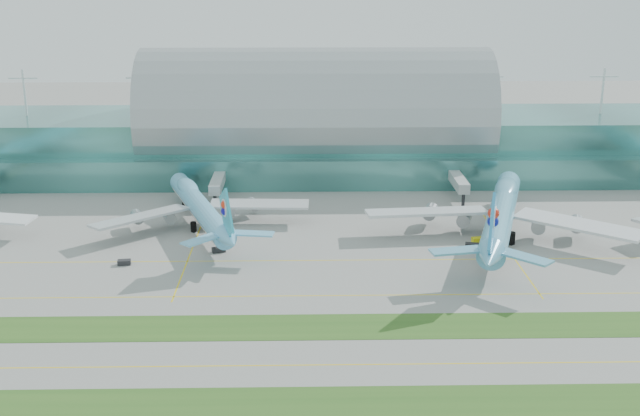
{
  "coord_description": "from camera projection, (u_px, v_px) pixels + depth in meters",
  "views": [
    {
      "loc": [
        -4.1,
        -146.33,
        71.0
      ],
      "look_at": [
        0.0,
        55.0,
        9.0
      ],
      "focal_mm": 45.0,
      "sensor_mm": 36.0,
      "label": 1
    }
  ],
  "objects": [
    {
      "name": "ground",
      "position": [
        326.0,
        331.0,
        160.79
      ],
      "size": [
        700.0,
        700.0,
        0.0
      ],
      "primitive_type": "plane",
      "color": "gray",
      "rests_on": "ground"
    },
    {
      "name": "terminal",
      "position": [
        316.0,
        132.0,
        279.67
      ],
      "size": [
        340.0,
        69.1,
        36.0
      ],
      "color": "#3D7A75",
      "rests_on": "ground"
    },
    {
      "name": "grass_strip_near",
      "position": [
        330.0,
        405.0,
        134.03
      ],
      "size": [
        420.0,
        12.0,
        0.08
      ],
      "primitive_type": "cube",
      "color": "#2D591E",
      "rests_on": "ground"
    },
    {
      "name": "grass_strip_far",
      "position": [
        325.0,
        327.0,
        162.69
      ],
      "size": [
        420.0,
        12.0,
        0.08
      ],
      "primitive_type": "cube",
      "color": "#2D591E",
      "rests_on": "ground"
    },
    {
      "name": "taxiline_b",
      "position": [
        328.0,
        365.0,
        147.41
      ],
      "size": [
        420.0,
        0.35,
        0.01
      ],
      "primitive_type": "cube",
      "color": "yellow",
      "rests_on": "ground"
    },
    {
      "name": "taxiline_c",
      "position": [
        323.0,
        296.0,
        177.99
      ],
      "size": [
        420.0,
        0.35,
        0.01
      ],
      "primitive_type": "cube",
      "color": "yellow",
      "rests_on": "ground"
    },
    {
      "name": "taxiline_d",
      "position": [
        321.0,
        260.0,
        199.01
      ],
      "size": [
        420.0,
        0.35,
        0.01
      ],
      "primitive_type": "cube",
      "color": "yellow",
      "rests_on": "ground"
    },
    {
      "name": "airliner_b",
      "position": [
        200.0,
        206.0,
        222.97
      ],
      "size": [
        58.3,
        67.85,
        19.33
      ],
      "rotation": [
        0.0,
        0.0,
        0.34
      ],
      "color": "#66B8E2",
      "rests_on": "ground"
    },
    {
      "name": "airliner_c",
      "position": [
        501.0,
        212.0,
        213.67
      ],
      "size": [
        69.42,
        80.5,
        22.7
      ],
      "rotation": [
        0.0,
        0.0,
        -0.3
      ],
      "color": "#5AA6C6",
      "rests_on": "ground"
    },
    {
      "name": "gse_c",
      "position": [
        124.0,
        262.0,
        195.99
      ],
      "size": [
        3.35,
        2.17,
        1.23
      ],
      "primitive_type": "cube",
      "rotation": [
        0.0,
        0.0,
        0.13
      ],
      "color": "black",
      "rests_on": "ground"
    },
    {
      "name": "gse_d",
      "position": [
        219.0,
        250.0,
        204.53
      ],
      "size": [
        3.75,
        2.79,
        1.22
      ],
      "primitive_type": "cube",
      "rotation": [
        0.0,
        0.0,
        0.33
      ],
      "color": "black",
      "rests_on": "ground"
    },
    {
      "name": "gse_e",
      "position": [
        478.0,
        240.0,
        211.76
      ],
      "size": [
        3.54,
        2.36,
        1.33
      ],
      "primitive_type": "cube",
      "rotation": [
        0.0,
        0.0,
        0.23
      ],
      "color": "yellow",
      "rests_on": "ground"
    },
    {
      "name": "gse_f",
      "position": [
        472.0,
        246.0,
        206.71
      ],
      "size": [
        3.8,
        2.57,
        1.54
      ],
      "primitive_type": "cube",
      "rotation": [
        0.0,
        0.0,
        -0.22
      ],
      "color": "black",
      "rests_on": "ground"
    }
  ]
}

